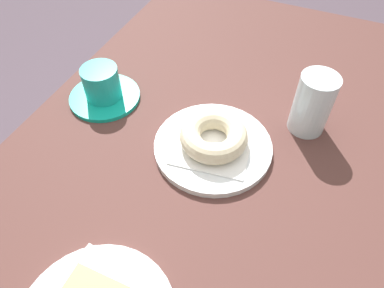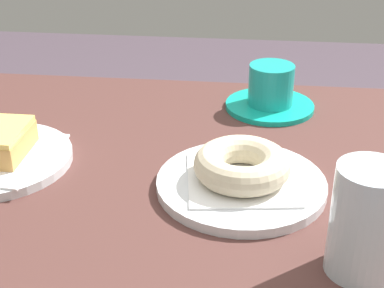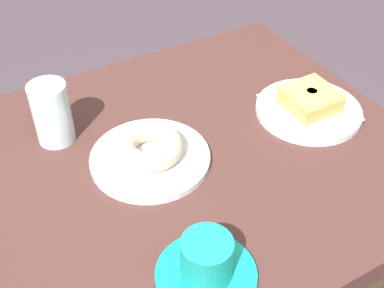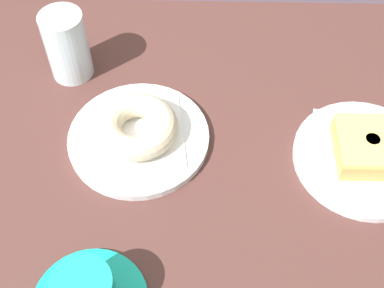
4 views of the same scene
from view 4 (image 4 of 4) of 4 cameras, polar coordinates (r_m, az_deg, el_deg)
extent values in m
cube|color=#4E2E29|center=(0.78, -9.46, -1.40)|extent=(1.02, 0.68, 0.05)
cylinder|color=#423221|center=(1.24, 13.68, -2.41)|extent=(0.05, 0.05, 0.69)
cylinder|color=white|center=(0.76, -5.91, 0.67)|extent=(0.21, 0.21, 0.01)
cube|color=white|center=(0.75, -5.96, 1.02)|extent=(0.15, 0.15, 0.00)
torus|color=beige|center=(0.74, -6.08, 1.94)|extent=(0.12, 0.12, 0.04)
cylinder|color=white|center=(0.77, 18.50, -1.47)|extent=(0.20, 0.20, 0.01)
cube|color=white|center=(0.77, 18.65, -1.15)|extent=(0.17, 0.17, 0.00)
cube|color=tan|center=(0.75, 18.96, -0.44)|extent=(0.09, 0.09, 0.03)
cube|color=#FED767|center=(0.74, 19.33, 0.40)|extent=(0.09, 0.09, 0.01)
cylinder|color=tan|center=(0.74, 19.37, 0.47)|extent=(0.02, 0.02, 0.00)
cylinder|color=silver|center=(0.83, -13.68, 10.53)|extent=(0.07, 0.07, 0.11)
cylinder|color=black|center=(0.59, -12.22, -14.93)|extent=(0.06, 0.06, 0.00)
camera|label=1|loc=(0.66, 34.67, 35.31)|focal=32.99mm
camera|label=2|loc=(1.08, -4.88, 40.68)|focal=53.48mm
camera|label=3|loc=(0.37, -98.99, -18.04)|focal=46.90mm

